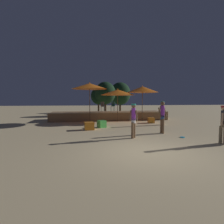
{
  "coord_description": "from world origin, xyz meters",
  "views": [
    {
      "loc": [
        -2.32,
        -5.73,
        1.82
      ],
      "look_at": [
        0.0,
        7.31,
        0.96
      ],
      "focal_mm": 28.0,
      "sensor_mm": 36.0,
      "label": 1
    }
  ],
  "objects_px": {
    "patio_umbrella_2": "(118,92)",
    "patio_umbrella_1": "(90,86)",
    "cube_seat_1": "(102,124)",
    "background_tree_2": "(99,96)",
    "person_4": "(162,111)",
    "bistro_chair_1": "(103,105)",
    "bistro_chair_0": "(113,105)",
    "person_3": "(133,119)",
    "cube_seat_0": "(89,126)",
    "background_tree_0": "(105,93)",
    "patio_umbrella_0": "(142,89)",
    "frisbee_disc": "(182,137)",
    "person_0": "(162,116)",
    "person_1": "(223,123)",
    "background_tree_1": "(120,94)",
    "cube_seat_2": "(151,120)"
  },
  "relations": [
    {
      "from": "patio_umbrella_2",
      "to": "patio_umbrella_1",
      "type": "bearing_deg",
      "value": -174.91
    },
    {
      "from": "cube_seat_1",
      "to": "background_tree_2",
      "type": "relative_size",
      "value": 0.17
    },
    {
      "from": "person_4",
      "to": "bistro_chair_1",
      "type": "distance_m",
      "value": 5.85
    },
    {
      "from": "bistro_chair_0",
      "to": "patio_umbrella_1",
      "type": "bearing_deg",
      "value": -106.39
    },
    {
      "from": "person_3",
      "to": "background_tree_2",
      "type": "bearing_deg",
      "value": -133.6
    },
    {
      "from": "cube_seat_0",
      "to": "background_tree_0",
      "type": "height_order",
      "value": "background_tree_0"
    },
    {
      "from": "patio_umbrella_1",
      "to": "person_4",
      "type": "distance_m",
      "value": 6.19
    },
    {
      "from": "patio_umbrella_0",
      "to": "frisbee_disc",
      "type": "xyz_separation_m",
      "value": [
        -0.51,
        -7.17,
        -2.8
      ]
    },
    {
      "from": "person_0",
      "to": "person_4",
      "type": "relative_size",
      "value": 1.0
    },
    {
      "from": "cube_seat_1",
      "to": "person_3",
      "type": "bearing_deg",
      "value": -72.78
    },
    {
      "from": "cube_seat_0",
      "to": "cube_seat_1",
      "type": "bearing_deg",
      "value": 41.61
    },
    {
      "from": "frisbee_disc",
      "to": "background_tree_0",
      "type": "relative_size",
      "value": 0.06
    },
    {
      "from": "person_0",
      "to": "bistro_chair_1",
      "type": "relative_size",
      "value": 1.97
    },
    {
      "from": "cube_seat_1",
      "to": "person_0",
      "type": "height_order",
      "value": "person_0"
    },
    {
      "from": "patio_umbrella_2",
      "to": "bistro_chair_0",
      "type": "relative_size",
      "value": 3.32
    },
    {
      "from": "cube_seat_0",
      "to": "person_1",
      "type": "distance_m",
      "value": 7.09
    },
    {
      "from": "patio_umbrella_1",
      "to": "cube_seat_1",
      "type": "xyz_separation_m",
      "value": [
        0.65,
        -3.01,
        -2.79
      ]
    },
    {
      "from": "cube_seat_1",
      "to": "background_tree_1",
      "type": "relative_size",
      "value": 0.14
    },
    {
      "from": "patio_umbrella_0",
      "to": "background_tree_2",
      "type": "height_order",
      "value": "background_tree_2"
    },
    {
      "from": "cube_seat_2",
      "to": "background_tree_0",
      "type": "relative_size",
      "value": 0.13
    },
    {
      "from": "cube_seat_2",
      "to": "bistro_chair_0",
      "type": "relative_size",
      "value": 0.62
    },
    {
      "from": "cube_seat_1",
      "to": "frisbee_disc",
      "type": "bearing_deg",
      "value": -47.95
    },
    {
      "from": "cube_seat_1",
      "to": "person_4",
      "type": "height_order",
      "value": "person_4"
    },
    {
      "from": "cube_seat_0",
      "to": "person_3",
      "type": "distance_m",
      "value": 3.54
    },
    {
      "from": "person_3",
      "to": "person_0",
      "type": "bearing_deg",
      "value": 162.43
    },
    {
      "from": "person_4",
      "to": "background_tree_2",
      "type": "bearing_deg",
      "value": 167.0
    },
    {
      "from": "cube_seat_2",
      "to": "background_tree_0",
      "type": "xyz_separation_m",
      "value": [
        -2.58,
        8.56,
        2.54
      ]
    },
    {
      "from": "patio_umbrella_1",
      "to": "bistro_chair_1",
      "type": "relative_size",
      "value": 3.72
    },
    {
      "from": "person_3",
      "to": "background_tree_1",
      "type": "relative_size",
      "value": 0.37
    },
    {
      "from": "bistro_chair_0",
      "to": "background_tree_2",
      "type": "height_order",
      "value": "background_tree_2"
    },
    {
      "from": "person_0",
      "to": "frisbee_disc",
      "type": "distance_m",
      "value": 1.63
    },
    {
      "from": "patio_umbrella_0",
      "to": "patio_umbrella_1",
      "type": "distance_m",
      "value": 4.71
    },
    {
      "from": "patio_umbrella_0",
      "to": "cube_seat_0",
      "type": "bearing_deg",
      "value": -140.76
    },
    {
      "from": "background_tree_0",
      "to": "background_tree_2",
      "type": "bearing_deg",
      "value": 93.6
    },
    {
      "from": "background_tree_1",
      "to": "cube_seat_2",
      "type": "bearing_deg",
      "value": -90.5
    },
    {
      "from": "person_1",
      "to": "background_tree_2",
      "type": "height_order",
      "value": "background_tree_2"
    },
    {
      "from": "person_4",
      "to": "frisbee_disc",
      "type": "height_order",
      "value": "person_4"
    },
    {
      "from": "patio_umbrella_1",
      "to": "background_tree_2",
      "type": "bearing_deg",
      "value": 80.95
    },
    {
      "from": "patio_umbrella_2",
      "to": "person_0",
      "type": "bearing_deg",
      "value": -77.72
    },
    {
      "from": "background_tree_2",
      "to": "frisbee_disc",
      "type": "bearing_deg",
      "value": -83.54
    },
    {
      "from": "person_4",
      "to": "background_tree_1",
      "type": "height_order",
      "value": "background_tree_1"
    },
    {
      "from": "background_tree_2",
      "to": "cube_seat_0",
      "type": "bearing_deg",
      "value": -97.79
    },
    {
      "from": "patio_umbrella_0",
      "to": "person_1",
      "type": "relative_size",
      "value": 1.96
    },
    {
      "from": "person_0",
      "to": "frisbee_disc",
      "type": "bearing_deg",
      "value": 15.68
    },
    {
      "from": "cube_seat_2",
      "to": "person_3",
      "type": "relative_size",
      "value": 0.34
    },
    {
      "from": "cube_seat_2",
      "to": "background_tree_0",
      "type": "bearing_deg",
      "value": 106.77
    },
    {
      "from": "person_3",
      "to": "person_4",
      "type": "distance_m",
      "value": 5.36
    },
    {
      "from": "frisbee_disc",
      "to": "background_tree_2",
      "type": "bearing_deg",
      "value": 96.46
    },
    {
      "from": "patio_umbrella_1",
      "to": "bistro_chair_1",
      "type": "xyz_separation_m",
      "value": [
        1.3,
        1.72,
        -1.67
      ]
    },
    {
      "from": "patio_umbrella_0",
      "to": "person_0",
      "type": "bearing_deg",
      "value": -99.36
    }
  ]
}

